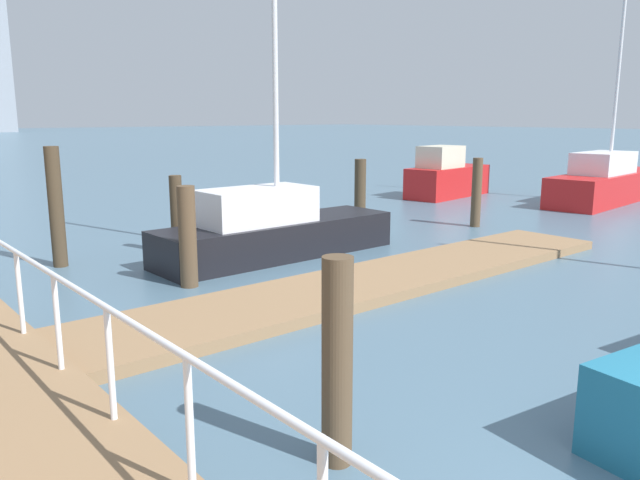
% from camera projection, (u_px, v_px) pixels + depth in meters
% --- Properties ---
extents(ground_plane, '(300.00, 300.00, 0.00)m').
position_uv_depth(ground_plane, '(20.00, 216.00, 19.30)').
color(ground_plane, slate).
extents(floating_dock, '(12.56, 2.00, 0.18)m').
position_uv_depth(floating_dock, '(373.00, 282.00, 11.38)').
color(floating_dock, '#93704C').
rests_on(floating_dock, ground_plane).
extents(boardwalk_railing, '(0.06, 24.90, 1.08)m').
position_uv_depth(boardwalk_railing, '(3.00, 259.00, 8.17)').
color(boardwalk_railing, white).
rests_on(boardwalk_railing, boardwalk).
extents(dock_piling_0, '(0.28, 0.28, 1.91)m').
position_uv_depth(dock_piling_0, '(337.00, 363.00, 5.43)').
color(dock_piling_0, brown).
rests_on(dock_piling_0, ground_plane).
extents(dock_piling_1, '(0.28, 0.28, 1.94)m').
position_uv_depth(dock_piling_1, '(476.00, 193.00, 17.35)').
color(dock_piling_1, brown).
rests_on(dock_piling_1, ground_plane).
extents(dock_piling_2, '(0.32, 0.32, 1.86)m').
position_uv_depth(dock_piling_2, '(188.00, 237.00, 11.20)').
color(dock_piling_2, brown).
rests_on(dock_piling_2, ground_plane).
extents(dock_piling_3, '(0.30, 0.30, 2.49)m').
position_uv_depth(dock_piling_3, '(56.00, 207.00, 12.67)').
color(dock_piling_3, '#473826').
rests_on(dock_piling_3, ground_plane).
extents(dock_piling_4, '(0.28, 0.28, 1.78)m').
position_uv_depth(dock_piling_4, '(177.00, 215.00, 13.93)').
color(dock_piling_4, '#473826').
rests_on(dock_piling_4, ground_plane).
extents(dock_piling_5, '(0.34, 0.34, 1.82)m').
position_uv_depth(dock_piling_5, '(360.00, 190.00, 18.55)').
color(dock_piling_5, '#473826').
rests_on(dock_piling_5, ground_plane).
extents(moored_boat_2, '(4.17, 1.97, 1.97)m').
position_uv_depth(moored_boat_2, '(446.00, 177.00, 23.89)').
color(moored_boat_2, red).
rests_on(moored_boat_2, ground_plane).
extents(moored_boat_3, '(5.70, 1.63, 8.36)m').
position_uv_depth(moored_boat_3, '(272.00, 228.00, 13.63)').
color(moored_boat_3, black).
rests_on(moored_boat_3, ground_plane).
extents(moored_boat_5, '(7.36, 2.45, 9.74)m').
position_uv_depth(moored_boat_5, '(607.00, 182.00, 22.43)').
color(moored_boat_5, red).
rests_on(moored_boat_5, ground_plane).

